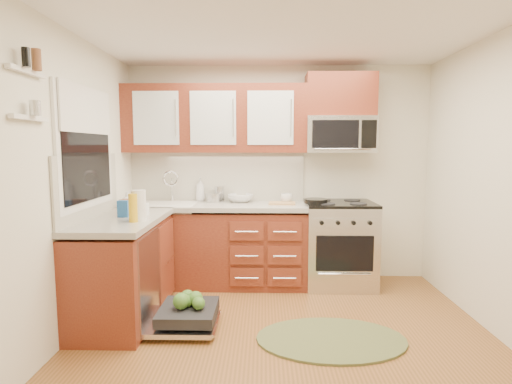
{
  "coord_description": "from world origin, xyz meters",
  "views": [
    {
      "loc": [
        -0.17,
        -2.99,
        1.56
      ],
      "look_at": [
        -0.25,
        0.85,
        1.13
      ],
      "focal_mm": 28.0,
      "sensor_mm": 36.0,
      "label": 1
    }
  ],
  "objects_px": {
    "range": "(339,244)",
    "rug": "(331,339)",
    "microwave": "(340,135)",
    "bowl_a": "(240,199)",
    "skillet": "(316,201)",
    "dishwasher": "(184,317)",
    "paper_towel_roll": "(139,205)",
    "cup": "(287,198)",
    "bowl_b": "(241,198)",
    "stock_pot": "(214,198)",
    "sink": "(168,215)",
    "cutting_board": "(282,203)",
    "upper_cabinets": "(215,119)"
  },
  "relations": [
    {
      "from": "range",
      "to": "rug",
      "type": "bearing_deg",
      "value": -102.75
    },
    {
      "from": "microwave",
      "to": "bowl_a",
      "type": "distance_m",
      "value": 1.36
    },
    {
      "from": "skillet",
      "to": "bowl_a",
      "type": "distance_m",
      "value": 0.89
    },
    {
      "from": "dishwasher",
      "to": "paper_towel_roll",
      "type": "bearing_deg",
      "value": 166.42
    },
    {
      "from": "rug",
      "to": "skillet",
      "type": "height_order",
      "value": "skillet"
    },
    {
      "from": "range",
      "to": "paper_towel_roll",
      "type": "height_order",
      "value": "paper_towel_roll"
    },
    {
      "from": "microwave",
      "to": "cup",
      "type": "height_order",
      "value": "microwave"
    },
    {
      "from": "paper_towel_roll",
      "to": "bowl_b",
      "type": "bearing_deg",
      "value": 56.13
    },
    {
      "from": "range",
      "to": "bowl_b",
      "type": "bearing_deg",
      "value": 171.37
    },
    {
      "from": "cup",
      "to": "stock_pot",
      "type": "bearing_deg",
      "value": 177.4
    },
    {
      "from": "dishwasher",
      "to": "bowl_a",
      "type": "distance_m",
      "value": 1.61
    },
    {
      "from": "rug",
      "to": "bowl_b",
      "type": "bearing_deg",
      "value": 118.59
    },
    {
      "from": "sink",
      "to": "stock_pot",
      "type": "height_order",
      "value": "stock_pot"
    },
    {
      "from": "sink",
      "to": "cutting_board",
      "type": "relative_size",
      "value": 2.11
    },
    {
      "from": "range",
      "to": "rug",
      "type": "xyz_separation_m",
      "value": [
        -0.3,
        -1.33,
        -0.46
      ]
    },
    {
      "from": "paper_towel_roll",
      "to": "cup",
      "type": "relative_size",
      "value": 1.95
    },
    {
      "from": "microwave",
      "to": "stock_pot",
      "type": "height_order",
      "value": "microwave"
    },
    {
      "from": "range",
      "to": "dishwasher",
      "type": "bearing_deg",
      "value": -143.73
    },
    {
      "from": "sink",
      "to": "microwave",
      "type": "bearing_deg",
      "value": 3.85
    },
    {
      "from": "dishwasher",
      "to": "cup",
      "type": "height_order",
      "value": "cup"
    },
    {
      "from": "rug",
      "to": "bowl_a",
      "type": "height_order",
      "value": "bowl_a"
    },
    {
      "from": "microwave",
      "to": "dishwasher",
      "type": "bearing_deg",
      "value": -140.93
    },
    {
      "from": "sink",
      "to": "bowl_b",
      "type": "bearing_deg",
      "value": 12.54
    },
    {
      "from": "microwave",
      "to": "paper_towel_roll",
      "type": "relative_size",
      "value": 2.85
    },
    {
      "from": "upper_cabinets",
      "to": "stock_pot",
      "type": "height_order",
      "value": "upper_cabinets"
    },
    {
      "from": "range",
      "to": "cup",
      "type": "distance_m",
      "value": 0.78
    },
    {
      "from": "upper_cabinets",
      "to": "cutting_board",
      "type": "xyz_separation_m",
      "value": [
        0.76,
        -0.14,
        -0.94
      ]
    },
    {
      "from": "cup",
      "to": "bowl_a",
      "type": "bearing_deg",
      "value": 174.4
    },
    {
      "from": "upper_cabinets",
      "to": "rug",
      "type": "height_order",
      "value": "upper_cabinets"
    },
    {
      "from": "upper_cabinets",
      "to": "sink",
      "type": "height_order",
      "value": "upper_cabinets"
    },
    {
      "from": "microwave",
      "to": "bowl_a",
      "type": "xyz_separation_m",
      "value": [
        -1.13,
        0.05,
        -0.74
      ]
    },
    {
      "from": "rug",
      "to": "cutting_board",
      "type": "bearing_deg",
      "value": 104.36
    },
    {
      "from": "range",
      "to": "dishwasher",
      "type": "relative_size",
      "value": 1.36
    },
    {
      "from": "stock_pot",
      "to": "paper_towel_roll",
      "type": "distance_m",
      "value": 1.29
    },
    {
      "from": "rug",
      "to": "bowl_b",
      "type": "relative_size",
      "value": 4.2
    },
    {
      "from": "sink",
      "to": "paper_towel_roll",
      "type": "bearing_deg",
      "value": -90.0
    },
    {
      "from": "rug",
      "to": "paper_towel_roll",
      "type": "relative_size",
      "value": 4.56
    },
    {
      "from": "cutting_board",
      "to": "paper_towel_roll",
      "type": "bearing_deg",
      "value": -140.94
    },
    {
      "from": "rug",
      "to": "skillet",
      "type": "relative_size",
      "value": 4.75
    },
    {
      "from": "sink",
      "to": "bowl_a",
      "type": "height_order",
      "value": "bowl_a"
    },
    {
      "from": "dishwasher",
      "to": "stock_pot",
      "type": "bearing_deg",
      "value": 84.99
    },
    {
      "from": "sink",
      "to": "bowl_a",
      "type": "distance_m",
      "value": 0.83
    },
    {
      "from": "sink",
      "to": "bowl_a",
      "type": "bearing_deg",
      "value": 12.72
    },
    {
      "from": "range",
      "to": "skillet",
      "type": "xyz_separation_m",
      "value": [
        -0.28,
        -0.09,
        0.5
      ]
    },
    {
      "from": "rug",
      "to": "upper_cabinets",
      "type": "bearing_deg",
      "value": 126.74
    },
    {
      "from": "upper_cabinets",
      "to": "range",
      "type": "xyz_separation_m",
      "value": [
        1.41,
        -0.15,
        -1.4
      ]
    },
    {
      "from": "microwave",
      "to": "dishwasher",
      "type": "distance_m",
      "value": 2.55
    },
    {
      "from": "stock_pot",
      "to": "bowl_b",
      "type": "bearing_deg",
      "value": 2.85
    },
    {
      "from": "upper_cabinets",
      "to": "cutting_board",
      "type": "height_order",
      "value": "upper_cabinets"
    },
    {
      "from": "cup",
      "to": "dishwasher",
      "type": "bearing_deg",
      "value": -127.34
    }
  ]
}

